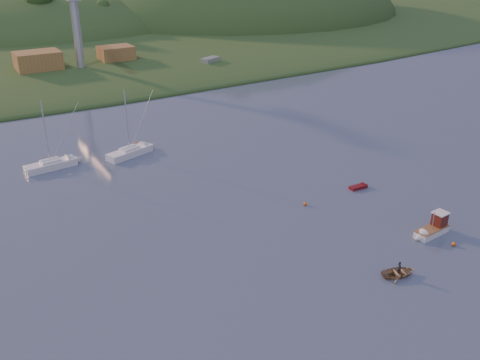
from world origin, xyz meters
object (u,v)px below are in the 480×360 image
fishing_boat (430,230)px  canoe (399,273)px  sailboat_near (51,164)px  sailboat_far (130,152)px  red_tender (361,186)px

fishing_boat → canoe: fishing_boat is taller
sailboat_near → canoe: sailboat_near is taller
fishing_boat → sailboat_far: (-22.08, 44.46, -0.06)m
sailboat_near → red_tender: 48.51m
sailboat_far → fishing_boat: bearing=-81.3°
sailboat_far → red_tender: 38.59m
sailboat_far → red_tender: (24.60, -29.72, -0.51)m
sailboat_near → red_tender: sailboat_near is taller
fishing_boat → sailboat_near: size_ratio=0.52×
fishing_boat → red_tender: 14.96m
sailboat_near → canoe: size_ratio=2.91×
fishing_boat → red_tender: bearing=-104.5°
canoe → red_tender: bearing=-18.9°
fishing_boat → canoe: 10.54m
sailboat_far → canoe: (12.40, -48.61, -0.34)m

